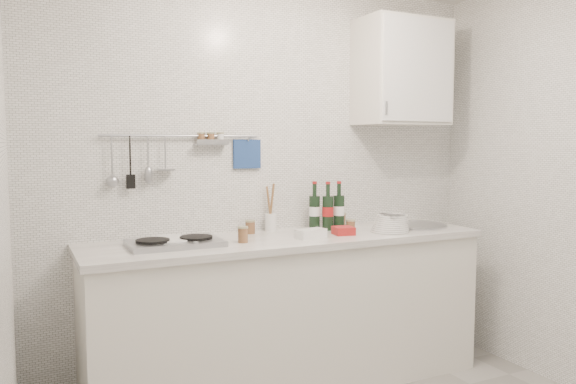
# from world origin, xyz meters

# --- Properties ---
(back_wall) EXTENTS (3.00, 0.02, 2.50)m
(back_wall) POSITION_xyz_m (0.00, 1.40, 1.25)
(back_wall) COLOR silver
(back_wall) RESTS_ON floor
(wall_left) EXTENTS (0.02, 2.80, 2.50)m
(wall_left) POSITION_xyz_m (-1.50, 0.00, 1.25)
(wall_left) COLOR silver
(wall_left) RESTS_ON floor
(counter) EXTENTS (2.44, 0.64, 0.96)m
(counter) POSITION_xyz_m (0.01, 1.10, 0.43)
(counter) COLOR silver
(counter) RESTS_ON floor
(wall_rail) EXTENTS (0.98, 0.09, 0.34)m
(wall_rail) POSITION_xyz_m (-0.60, 1.37, 1.43)
(wall_rail) COLOR #93969B
(wall_rail) RESTS_ON back_wall
(wall_cabinet) EXTENTS (0.60, 0.38, 0.70)m
(wall_cabinet) POSITION_xyz_m (0.90, 1.22, 1.95)
(wall_cabinet) COLOR silver
(wall_cabinet) RESTS_ON back_wall
(plate_stack_hob) EXTENTS (0.28, 0.27, 0.03)m
(plate_stack_hob) POSITION_xyz_m (-0.71, 1.15, 0.94)
(plate_stack_hob) COLOR #4A6EA8
(plate_stack_hob) RESTS_ON counter
(plate_stack_sink) EXTENTS (0.26, 0.25, 0.11)m
(plate_stack_sink) POSITION_xyz_m (0.67, 1.00, 0.97)
(plate_stack_sink) COLOR white
(plate_stack_sink) RESTS_ON counter
(wine_bottles) EXTENTS (0.23, 0.12, 0.31)m
(wine_bottles) POSITION_xyz_m (0.33, 1.24, 1.07)
(wine_bottles) COLOR black
(wine_bottles) RESTS_ON counter
(butter_dish) EXTENTS (0.19, 0.12, 0.05)m
(butter_dish) POSITION_xyz_m (0.08, 0.99, 0.95)
(butter_dish) COLOR white
(butter_dish) RESTS_ON counter
(strawberry_punnet) EXTENTS (0.13, 0.13, 0.05)m
(strawberry_punnet) POSITION_xyz_m (0.32, 1.02, 0.94)
(strawberry_punnet) COLOR red
(strawberry_punnet) RESTS_ON counter
(utensil_crock) EXTENTS (0.07, 0.07, 0.30)m
(utensil_crock) POSITION_xyz_m (-0.02, 1.34, 0.99)
(utensil_crock) COLOR white
(utensil_crock) RESTS_ON counter
(jar_a) EXTENTS (0.06, 0.06, 0.08)m
(jar_a) POSITION_xyz_m (-0.17, 1.30, 0.96)
(jar_a) COLOR brown
(jar_a) RESTS_ON counter
(jar_b) EXTENTS (0.07, 0.07, 0.09)m
(jar_b) POSITION_xyz_m (0.51, 1.35, 0.96)
(jar_b) COLOR brown
(jar_b) RESTS_ON counter
(jar_c) EXTENTS (0.06, 0.06, 0.07)m
(jar_c) POSITION_xyz_m (0.46, 1.15, 0.96)
(jar_c) COLOR brown
(jar_c) RESTS_ON counter
(jar_d) EXTENTS (0.06, 0.06, 0.09)m
(jar_d) POSITION_xyz_m (-0.33, 1.03, 0.97)
(jar_d) COLOR brown
(jar_d) RESTS_ON counter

